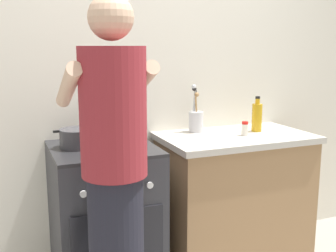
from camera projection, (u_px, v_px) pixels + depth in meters
back_wall at (167, 80)px, 2.88m from camera, size 3.20×0.10×2.50m
countertop at (234, 198)px, 2.85m from camera, size 1.00×0.60×0.90m
stove_range at (105, 219)px, 2.51m from camera, size 0.60×0.62×0.90m
pot at (77, 138)px, 2.40m from camera, size 0.27×0.20×0.11m
mixing_bowl at (124, 137)px, 2.50m from camera, size 0.26×0.26×0.07m
utensil_crock at (196, 119)px, 2.83m from camera, size 0.10×0.10×0.33m
spice_bottle at (245, 129)px, 2.72m from camera, size 0.04×0.04×0.09m
oil_bottle at (257, 117)px, 2.85m from camera, size 0.07×0.07×0.24m
person at (115, 183)px, 1.91m from camera, size 0.41×0.50×1.70m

